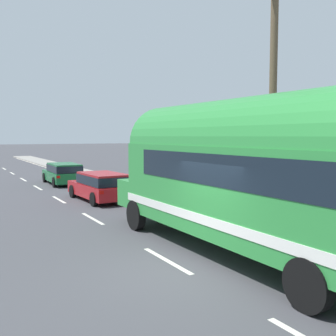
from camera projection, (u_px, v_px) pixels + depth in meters
The scene contains 7 objects.
ground_plane at pixel (185, 271), 9.32m from camera, with size 300.00×300.00×0.00m, color #424247.
lane_markings at pixel (105, 194), 21.75m from camera, with size 3.94×80.00×0.01m.
sidewalk_slab at pixel (167, 196), 20.47m from camera, with size 2.47×90.00×0.15m, color gray.
utility_pole at pixel (273, 96), 12.66m from camera, with size 1.80×0.24×8.50m.
painted_bus at pixel (257, 170), 9.85m from camera, with size 2.67×11.78×4.12m.
car_lead at pixel (101, 185), 19.36m from camera, with size 2.07×4.50×1.37m.
car_second at pixel (63, 172), 25.96m from camera, with size 1.99×4.60×1.37m.
Camera 1 is at (-4.77, -7.76, 3.15)m, focal length 42.71 mm.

